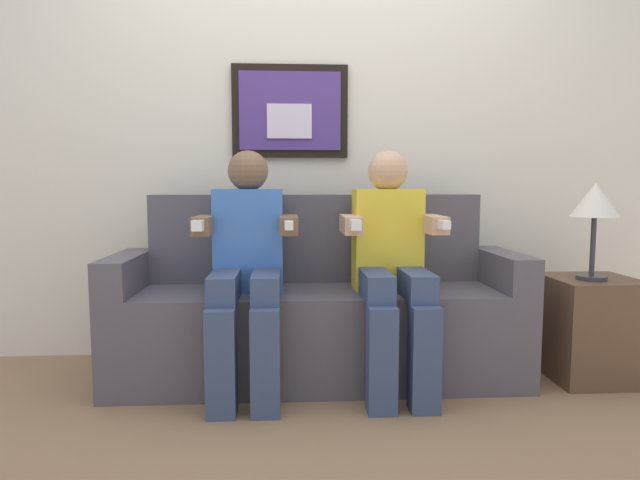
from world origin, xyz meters
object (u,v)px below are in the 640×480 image
(couch, at_px, (318,315))
(side_table_right, at_px, (591,328))
(person_on_left, at_px, (247,261))
(person_on_right, at_px, (391,260))
(table_lamp, at_px, (595,204))

(couch, bearing_deg, side_table_right, -4.55)
(person_on_left, xyz_separation_m, side_table_right, (1.66, 0.06, -0.36))
(couch, relative_size, side_table_right, 3.93)
(person_on_left, distance_m, side_table_right, 1.70)
(person_on_left, distance_m, person_on_right, 0.66)
(couch, bearing_deg, table_lamp, -6.71)
(person_on_right, distance_m, table_lamp, 1.00)
(couch, height_order, person_on_right, person_on_right)
(person_on_left, bearing_deg, side_table_right, 2.12)
(person_on_right, relative_size, side_table_right, 2.22)
(side_table_right, xyz_separation_m, table_lamp, (-0.04, -0.05, 0.61))
(person_on_left, distance_m, table_lamp, 1.65)
(couch, height_order, side_table_right, couch)
(couch, distance_m, person_on_right, 0.47)
(person_on_right, distance_m, side_table_right, 1.06)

